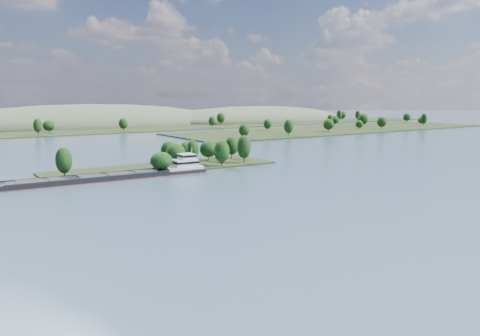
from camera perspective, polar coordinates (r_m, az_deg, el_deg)
ground at (r=154.00m, az=0.08°, el=-2.89°), size 1800.00×1800.00×0.00m
tree_island at (r=206.87m, az=-7.58°, el=1.12°), size 100.00×33.05×13.90m
right_bank at (r=439.88m, az=12.06°, el=4.72°), size 320.00×90.00×14.51m
back_shoreline at (r=416.17m, az=-21.14°, el=4.05°), size 900.00×60.00×16.04m
hill_east at (r=587.50m, az=1.95°, el=5.81°), size 260.00×140.00×36.00m
hill_west at (r=526.05m, az=-18.08°, el=5.02°), size 320.00×160.00×44.00m
cargo_barge at (r=184.13m, az=-14.00°, el=-0.79°), size 78.17×12.84×10.53m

